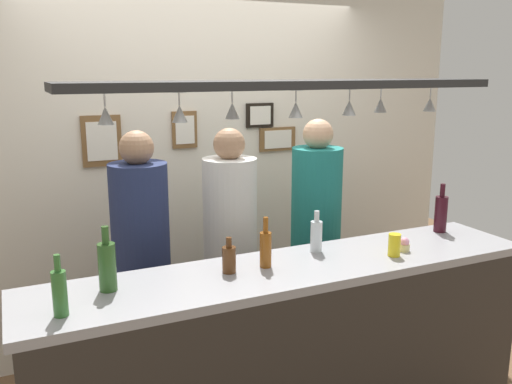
{
  "coord_description": "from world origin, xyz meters",
  "views": [
    {
      "loc": [
        -1.27,
        -2.65,
        2.02
      ],
      "look_at": [
        0.0,
        0.1,
        1.34
      ],
      "focal_mm": 38.28,
      "sensor_mm": 36.0,
      "label": 1
    }
  ],
  "objects_px": {
    "person_right_teal_shirt": "(316,219)",
    "bottle_beer_green_import": "(60,292)",
    "bottle_soda_clear": "(316,235)",
    "bottle_champagne_green": "(107,265)",
    "picture_frame_crest": "(185,130)",
    "cupcake": "(404,245)",
    "person_left_navy_shirt": "(141,243)",
    "bottle_beer_amber_tall": "(266,248)",
    "bottle_beer_brown_stubby": "(229,259)",
    "bottle_wine_dark_red": "(441,213)",
    "picture_frame_lower_pair": "(278,139)",
    "person_middle_white_patterned_shirt": "(230,233)",
    "drink_can": "(394,245)",
    "picture_frame_caricature": "(102,141)",
    "picture_frame_upper_small": "(260,115)"
  },
  "relations": [
    {
      "from": "person_right_teal_shirt",
      "to": "bottle_beer_green_import",
      "type": "distance_m",
      "value": 1.95
    },
    {
      "from": "bottle_soda_clear",
      "to": "bottle_champagne_green",
      "type": "bearing_deg",
      "value": -176.46
    },
    {
      "from": "person_right_teal_shirt",
      "to": "bottle_champagne_green",
      "type": "height_order",
      "value": "person_right_teal_shirt"
    },
    {
      "from": "picture_frame_crest",
      "to": "cupcake",
      "type": "bearing_deg",
      "value": -62.03
    },
    {
      "from": "person_left_navy_shirt",
      "to": "bottle_beer_amber_tall",
      "type": "bearing_deg",
      "value": -57.51
    },
    {
      "from": "person_right_teal_shirt",
      "to": "bottle_beer_brown_stubby",
      "type": "height_order",
      "value": "person_right_teal_shirt"
    },
    {
      "from": "bottle_beer_brown_stubby",
      "to": "bottle_beer_amber_tall",
      "type": "bearing_deg",
      "value": -1.3
    },
    {
      "from": "person_right_teal_shirt",
      "to": "picture_frame_crest",
      "type": "distance_m",
      "value": 1.11
    },
    {
      "from": "cupcake",
      "to": "bottle_beer_brown_stubby",
      "type": "bearing_deg",
      "value": 174.02
    },
    {
      "from": "bottle_wine_dark_red",
      "to": "picture_frame_lower_pair",
      "type": "height_order",
      "value": "picture_frame_lower_pair"
    },
    {
      "from": "bottle_soda_clear",
      "to": "bottle_beer_amber_tall",
      "type": "relative_size",
      "value": 0.88
    },
    {
      "from": "person_middle_white_patterned_shirt",
      "to": "bottle_soda_clear",
      "type": "distance_m",
      "value": 0.69
    },
    {
      "from": "person_right_teal_shirt",
      "to": "picture_frame_lower_pair",
      "type": "relative_size",
      "value": 5.69
    },
    {
      "from": "person_middle_white_patterned_shirt",
      "to": "drink_can",
      "type": "relative_size",
      "value": 13.73
    },
    {
      "from": "bottle_beer_brown_stubby",
      "to": "picture_frame_caricature",
      "type": "bearing_deg",
      "value": 104.75
    },
    {
      "from": "bottle_soda_clear",
      "to": "bottle_wine_dark_red",
      "type": "bearing_deg",
      "value": 0.34
    },
    {
      "from": "drink_can",
      "to": "person_middle_white_patterned_shirt",
      "type": "bearing_deg",
      "value": 124.25
    },
    {
      "from": "person_right_teal_shirt",
      "to": "drink_can",
      "type": "distance_m",
      "value": 0.87
    },
    {
      "from": "person_left_navy_shirt",
      "to": "person_middle_white_patterned_shirt",
      "type": "relative_size",
      "value": 1.01
    },
    {
      "from": "person_left_navy_shirt",
      "to": "bottle_beer_amber_tall",
      "type": "relative_size",
      "value": 6.48
    },
    {
      "from": "person_right_teal_shirt",
      "to": "bottle_beer_amber_tall",
      "type": "distance_m",
      "value": 1.04
    },
    {
      "from": "person_left_navy_shirt",
      "to": "cupcake",
      "type": "bearing_deg",
      "value": -33.3
    },
    {
      "from": "cupcake",
      "to": "picture_frame_upper_small",
      "type": "bearing_deg",
      "value": 97.33
    },
    {
      "from": "bottle_soda_clear",
      "to": "picture_frame_lower_pair",
      "type": "height_order",
      "value": "picture_frame_lower_pair"
    },
    {
      "from": "bottle_beer_amber_tall",
      "to": "person_right_teal_shirt",
      "type": "bearing_deg",
      "value": 44.81
    },
    {
      "from": "cupcake",
      "to": "picture_frame_crest",
      "type": "distance_m",
      "value": 1.74
    },
    {
      "from": "person_right_teal_shirt",
      "to": "picture_frame_upper_small",
      "type": "xyz_separation_m",
      "value": [
        -0.12,
        0.63,
        0.66
      ]
    },
    {
      "from": "bottle_beer_green_import",
      "to": "drink_can",
      "type": "distance_m",
      "value": 1.69
    },
    {
      "from": "bottle_champagne_green",
      "to": "bottle_beer_amber_tall",
      "type": "relative_size",
      "value": 1.15
    },
    {
      "from": "bottle_beer_green_import",
      "to": "picture_frame_crest",
      "type": "bearing_deg",
      "value": 56.23
    },
    {
      "from": "bottle_beer_brown_stubby",
      "to": "picture_frame_caricature",
      "type": "xyz_separation_m",
      "value": [
        -0.36,
        1.36,
        0.44
      ]
    },
    {
      "from": "bottle_champagne_green",
      "to": "bottle_wine_dark_red",
      "type": "bearing_deg",
      "value": 2.13
    },
    {
      "from": "bottle_wine_dark_red",
      "to": "drink_can",
      "type": "bearing_deg",
      "value": -155.96
    },
    {
      "from": "bottle_beer_amber_tall",
      "to": "bottle_beer_brown_stubby",
      "type": "height_order",
      "value": "bottle_beer_amber_tall"
    },
    {
      "from": "person_left_navy_shirt",
      "to": "drink_can",
      "type": "relative_size",
      "value": 13.82
    },
    {
      "from": "person_left_navy_shirt",
      "to": "bottle_champagne_green",
      "type": "distance_m",
      "value": 0.78
    },
    {
      "from": "person_left_navy_shirt",
      "to": "picture_frame_caricature",
      "type": "distance_m",
      "value": 0.84
    },
    {
      "from": "bottle_wine_dark_red",
      "to": "bottle_beer_brown_stubby",
      "type": "xyz_separation_m",
      "value": [
        -1.44,
        -0.1,
        -0.05
      ]
    },
    {
      "from": "person_right_teal_shirt",
      "to": "picture_frame_crest",
      "type": "xyz_separation_m",
      "value": [
        -0.71,
        0.63,
        0.57
      ]
    },
    {
      "from": "person_left_navy_shirt",
      "to": "person_right_teal_shirt",
      "type": "relative_size",
      "value": 0.99
    },
    {
      "from": "cupcake",
      "to": "person_middle_white_patterned_shirt",
      "type": "bearing_deg",
      "value": 129.94
    },
    {
      "from": "person_left_navy_shirt",
      "to": "picture_frame_caricature",
      "type": "relative_size",
      "value": 4.96
    },
    {
      "from": "bottle_beer_green_import",
      "to": "bottle_wine_dark_red",
      "type": "relative_size",
      "value": 0.87
    },
    {
      "from": "bottle_wine_dark_red",
      "to": "cupcake",
      "type": "height_order",
      "value": "bottle_wine_dark_red"
    },
    {
      "from": "bottle_beer_green_import",
      "to": "bottle_wine_dark_red",
      "type": "bearing_deg",
      "value": 6.67
    },
    {
      "from": "bottle_soda_clear",
      "to": "person_left_navy_shirt",
      "type": "bearing_deg",
      "value": 142.39
    },
    {
      "from": "person_left_navy_shirt",
      "to": "bottle_beer_brown_stubby",
      "type": "bearing_deg",
      "value": -69.71
    },
    {
      "from": "bottle_beer_brown_stubby",
      "to": "picture_frame_upper_small",
      "type": "xyz_separation_m",
      "value": [
        0.81,
        1.36,
        0.57
      ]
    },
    {
      "from": "person_middle_white_patterned_shirt",
      "to": "bottle_beer_amber_tall",
      "type": "relative_size",
      "value": 6.44
    },
    {
      "from": "bottle_champagne_green",
      "to": "drink_can",
      "type": "bearing_deg",
      "value": -6.54
    }
  ]
}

